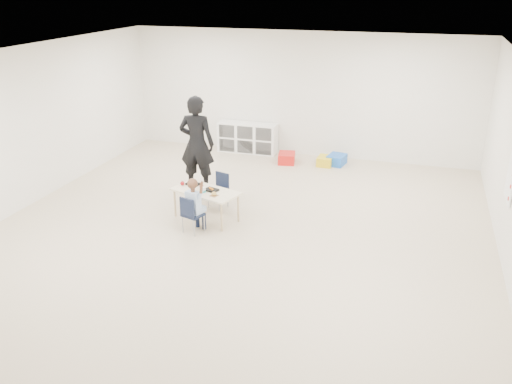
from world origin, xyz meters
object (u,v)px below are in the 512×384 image
(table, at_px, (206,205))
(child, at_px, (193,204))
(chair_near, at_px, (193,214))
(cubby_shelf, at_px, (248,138))
(adult, at_px, (197,144))

(table, height_order, child, child)
(chair_near, xyz_separation_m, child, (0.00, 0.00, 0.18))
(child, bearing_deg, cubby_shelf, 114.44)
(table, height_order, cubby_shelf, cubby_shelf)
(chair_near, relative_size, child, 0.63)
(table, xyz_separation_m, chair_near, (-0.01, -0.53, 0.05))
(chair_near, relative_size, adult, 0.34)
(cubby_shelf, xyz_separation_m, adult, (-0.15, -2.62, 0.58))
(child, xyz_separation_m, adult, (-0.66, 1.76, 0.43))
(cubby_shelf, relative_size, adult, 0.75)
(child, xyz_separation_m, cubby_shelf, (-0.51, 4.38, -0.15))
(cubby_shelf, height_order, adult, adult)
(cubby_shelf, bearing_deg, adult, -93.28)
(table, height_order, chair_near, chair_near)
(table, bearing_deg, child, -73.50)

